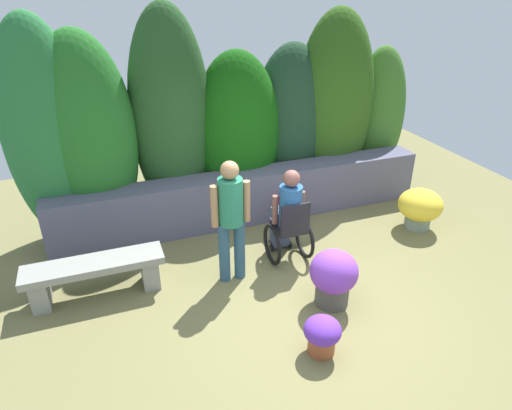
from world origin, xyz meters
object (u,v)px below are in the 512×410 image
flower_pot_purple_near (322,334)px  stone_bench (95,273)px  flower_pot_red_accent (420,207)px  person_in_wheelchair (288,218)px  flower_pot_terracotta_by_wall (286,207)px  person_standing_companion (231,215)px  flower_pot_small_foreground (333,276)px

flower_pot_purple_near → stone_bench: bearing=140.1°
stone_bench → flower_pot_red_accent: bearing=5.7°
person_in_wheelchair → flower_pot_red_accent: size_ratio=2.02×
flower_pot_red_accent → flower_pot_terracotta_by_wall: bearing=156.3°
flower_pot_purple_near → flower_pot_red_accent: flower_pot_red_accent is taller
flower_pot_purple_near → person_standing_companion: bearing=107.4°
person_standing_companion → flower_pot_terracotta_by_wall: 1.75m
flower_pot_red_accent → flower_pot_small_foreground: bearing=-151.7°
flower_pot_small_foreground → flower_pot_terracotta_by_wall: bearing=82.5°
person_standing_companion → flower_pot_red_accent: (3.07, 0.26, -0.58)m
person_in_wheelchair → person_standing_companion: size_ratio=0.82×
person_in_wheelchair → flower_pot_purple_near: bearing=-98.6°
person_in_wheelchair → flower_pot_purple_near: person_in_wheelchair is taller
stone_bench → person_in_wheelchair: bearing=4.3°
stone_bench → flower_pot_small_foreground: flower_pot_small_foreground is taller
person_standing_companion → flower_pot_red_accent: size_ratio=2.46×
stone_bench → person_standing_companion: person_standing_companion is taller
stone_bench → flower_pot_purple_near: 2.77m
person_standing_companion → flower_pot_red_accent: 3.13m
flower_pot_small_foreground → flower_pot_purple_near: bearing=-126.0°
person_in_wheelchair → flower_pot_small_foreground: person_in_wheelchair is taller
flower_pot_terracotta_by_wall → flower_pot_red_accent: (1.85, -0.81, 0.06)m
person_in_wheelchair → person_standing_companion: 0.92m
person_in_wheelchair → flower_pot_purple_near: size_ratio=3.16×
person_standing_companion → flower_pot_purple_near: person_standing_companion is taller
stone_bench → flower_pot_terracotta_by_wall: flower_pot_terracotta_by_wall is taller
stone_bench → person_in_wheelchair: person_in_wheelchair is taller
stone_bench → flower_pot_terracotta_by_wall: bearing=21.7°
person_in_wheelchair → flower_pot_terracotta_by_wall: size_ratio=2.65×
stone_bench → flower_pot_red_accent: size_ratio=2.47×
stone_bench → flower_pot_terracotta_by_wall: (2.86, 0.83, -0.04)m
person_in_wheelchair → flower_pot_terracotta_by_wall: bearing=70.7°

